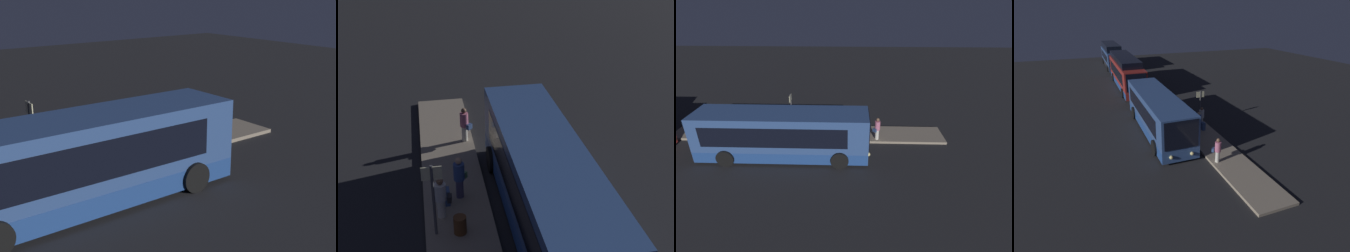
% 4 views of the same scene
% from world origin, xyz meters
% --- Properties ---
extents(ground, '(80.00, 80.00, 0.00)m').
position_xyz_m(ground, '(0.00, 0.00, 0.00)').
color(ground, '#232326').
extents(platform, '(20.00, 2.40, 0.17)m').
position_xyz_m(platform, '(0.00, 2.80, 0.08)').
color(platform, gray).
rests_on(platform, ground).
extents(bus_lead, '(10.83, 2.81, 3.06)m').
position_xyz_m(bus_lead, '(-1.06, -0.13, 1.53)').
color(bus_lead, '#33518C').
rests_on(bus_lead, ground).
extents(passenger_boarding, '(0.62, 0.62, 1.64)m').
position_xyz_m(passenger_boarding, '(5.10, 1.96, 1.04)').
color(passenger_boarding, silver).
rests_on(passenger_boarding, platform).
extents(passenger_waiting, '(0.67, 0.62, 1.70)m').
position_xyz_m(passenger_waiting, '(0.74, 2.62, 1.07)').
color(passenger_waiting, '#4C476B').
rests_on(passenger_waiting, platform).
extents(passenger_with_bags, '(0.46, 0.62, 1.62)m').
position_xyz_m(passenger_with_bags, '(-0.37, 3.37, 1.03)').
color(passenger_with_bags, silver).
rests_on(passenger_with_bags, platform).
extents(suitcase, '(0.39, 0.28, 0.87)m').
position_xyz_m(suitcase, '(0.38, 3.18, 0.48)').
color(suitcase, '#334C7F').
rests_on(suitcase, platform).
extents(sign_post, '(0.10, 0.67, 2.69)m').
position_xyz_m(sign_post, '(-1.25, 3.63, 1.85)').
color(sign_post, '#4C4C51').
rests_on(sign_post, platform).
extents(trash_bin, '(0.44, 0.44, 0.65)m').
position_xyz_m(trash_bin, '(-1.35, 2.83, 0.49)').
color(trash_bin, '#593319').
rests_on(trash_bin, platform).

